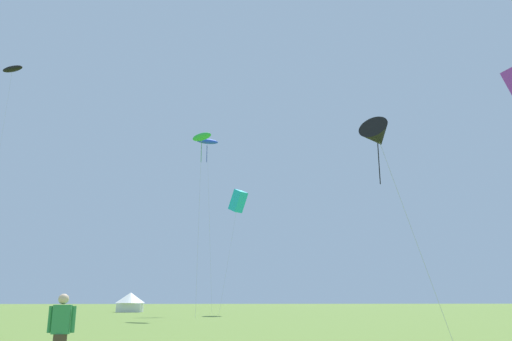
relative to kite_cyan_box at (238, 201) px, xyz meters
The scene contains 7 objects.
kite_cyan_box is the anchor object (origin of this frame).
kite_blue_parafoil 8.96m from the kite_cyan_box, 160.22° to the left, with size 3.05×1.82×21.64m.
kite_black_parafoil 34.40m from the kite_cyan_box, behind, with size 3.51×3.30×31.30m.
kite_green_parafoil 12.65m from the kite_cyan_box, 111.29° to the right, with size 2.56×3.29×18.00m.
kite_black_delta 38.95m from the kite_cyan_box, 83.53° to the right, with size 3.35×2.15×9.67m.
person_spectator 49.87m from the kite_cyan_box, 97.31° to the right, with size 0.57×0.28×1.73m.
festival_tent_center 20.99m from the kite_cyan_box, 142.32° to the left, with size 3.91×3.91×2.54m.
Camera 1 is at (-3.13, -4.03, 1.61)m, focal length 34.99 mm.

